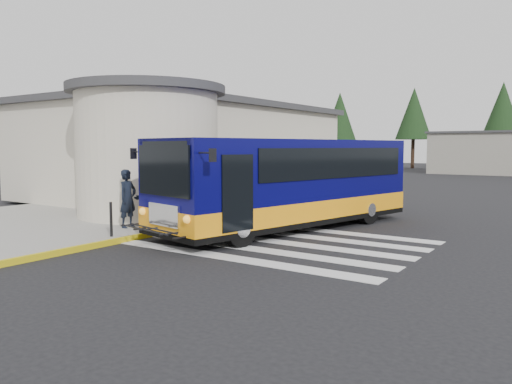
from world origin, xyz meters
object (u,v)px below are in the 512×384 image
Objects in this scene: pedestrian_a at (128,199)px; bollard at (111,219)px; transit_bus at (288,186)px; pedestrian_b at (142,199)px.

bollard is at bearing -154.53° from pedestrian_a.
pedestrian_a is at bearing -125.80° from transit_bus.
pedestrian_a is (-3.88, -3.41, -0.33)m from transit_bus.
bollard is (0.97, -2.11, -0.35)m from pedestrian_b.
transit_bus is at bearing -54.71° from pedestrian_a.
transit_bus reaches higher than bollard.
pedestrian_a is 1.85× the size of bollard.
pedestrian_b is at bearing 4.08° from pedestrian_a.
pedestrian_b is 2.35m from bollard.
pedestrian_a is 0.75m from pedestrian_b.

